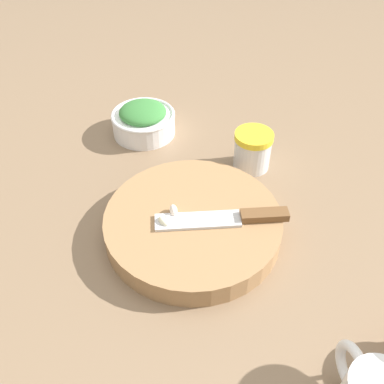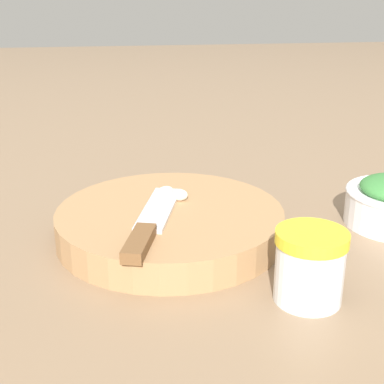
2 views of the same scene
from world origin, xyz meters
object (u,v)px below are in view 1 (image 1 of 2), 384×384
object	(u,v)px
chef_knife	(230,218)
garlic_cloves	(168,217)
cutting_board	(193,225)
spice_jar	(252,150)
herb_bowl	(143,120)

from	to	relation	value
chef_knife	garlic_cloves	bearing A→B (deg)	85.71
chef_knife	garlic_cloves	distance (m)	0.10
cutting_board	spice_jar	size ratio (longest dim) A/B	3.79
herb_bowl	spice_jar	size ratio (longest dim) A/B	1.76
herb_bowl	chef_knife	bearing A→B (deg)	7.54
garlic_cloves	herb_bowl	xyz separation A→B (m)	(-0.29, 0.05, -0.01)
herb_bowl	spice_jar	distance (m)	0.24
cutting_board	garlic_cloves	size ratio (longest dim) A/B	6.55
spice_jar	chef_knife	bearing A→B (deg)	-38.01
garlic_cloves	spice_jar	xyz separation A→B (m)	(-0.11, 0.20, -0.01)
cutting_board	herb_bowl	bearing A→B (deg)	178.56
garlic_cloves	herb_bowl	bearing A→B (deg)	171.05
chef_knife	spice_jar	world-z (taller)	spice_jar
cutting_board	spice_jar	xyz separation A→B (m)	(-0.12, 0.17, 0.02)
cutting_board	garlic_cloves	distance (m)	0.05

